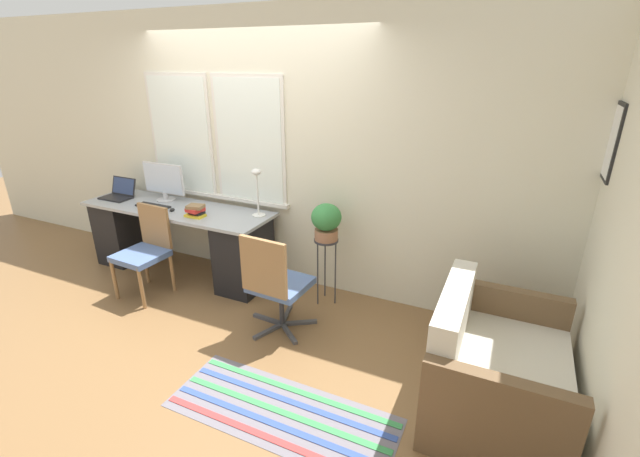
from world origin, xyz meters
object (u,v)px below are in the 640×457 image
Objects in this scene: laptop at (119,194)px; couch_loveseat at (492,372)px; potted_plant at (326,221)px; desk_lamp at (257,185)px; plant_stand at (326,249)px; office_chair_swivel at (276,283)px; book_stack at (196,211)px; mouse at (172,210)px; monitor at (164,181)px; keyboard at (153,206)px; desk_chair_wooden at (145,249)px.

laptop reaches higher than couch_loveseat.
laptop is 1.00× the size of potted_plant.
plant_stand is at bearing -4.00° from desk_lamp.
laptop reaches higher than office_chair_swivel.
book_stack is 3.00m from couch_loveseat.
mouse is 3.31m from couch_loveseat.
book_stack is 0.17× the size of couch_loveseat.
monitor is 2.75× the size of book_stack.
laptop reaches higher than book_stack.
couch_loveseat is at bearing -13.36° from monitor.
keyboard is at bearing -174.44° from potted_plant.
laptop is 0.39× the size of desk_chair_wooden.
potted_plant is (-0.00, -0.00, 0.28)m from plant_stand.
book_stack reaches higher than mouse.
laptop is 4.20m from couch_loveseat.
monitor is at bearing 76.64° from couch_loveseat.
laptop is at bearing 173.07° from mouse.
monitor is 0.72m from book_stack.
monitor is at bearing 14.79° from laptop.
book_stack is (1.21, -0.13, 0.01)m from laptop.
office_chair_swivel is 1.77m from couch_loveseat.
desk_lamp is 0.68m from book_stack.
potted_plant is at bearing -135.00° from plant_stand.
plant_stand is (1.94, 0.19, -0.20)m from keyboard.
desk_lamp reaches higher than couch_loveseat.
mouse is 0.10× the size of plant_stand.
book_stack is 0.30× the size of plant_stand.
keyboard is 0.59× the size of plant_stand.
desk_lamp is at bearing 176.00° from potted_plant.
office_chair_swivel is at bearing -106.54° from potted_plant.
monitor is 1.37× the size of keyboard.
office_chair_swivel reaches higher than book_stack.
mouse is at bearing -4.17° from keyboard.
desk_chair_wooden is 1.34× the size of plant_stand.
plant_stand is (0.77, -0.05, -0.51)m from desk_lamp.
monitor reaches higher than office_chair_swivel.
laptop is 0.52× the size of plant_stand.
monitor is at bearing -17.19° from office_chair_swivel.
book_stack is 1.35m from potted_plant.
keyboard is at bearing -10.65° from office_chair_swivel.
desk_lamp reaches higher than book_stack.
mouse is at bearing 176.58° from book_stack.
office_chair_swivel reaches higher than keyboard.
desk_chair_wooden is (-0.93, -0.64, -0.60)m from desk_lamp.
book_stack is at bearing -170.18° from plant_stand.
desk_chair_wooden is at bearing -96.59° from mouse.
keyboard is 1.23m from desk_lamp.
couch_loveseat is 3.25× the size of potted_plant.
couch_loveseat is (3.55, -0.84, -0.68)m from monitor.
desk_lamp is at bearing 0.41° from monitor.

